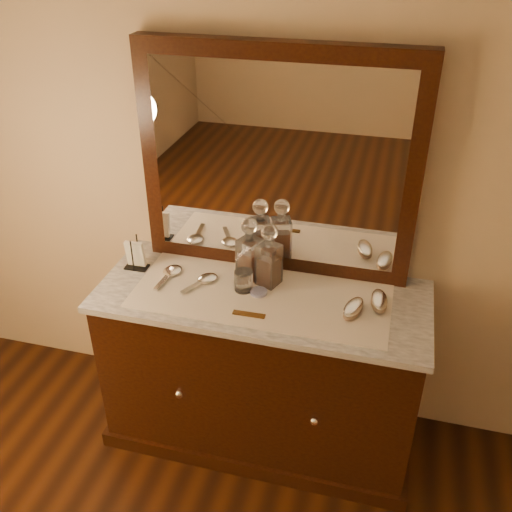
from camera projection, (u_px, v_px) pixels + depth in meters
name	position (u px, v px, depth m)	size (l,w,h in m)	color
dresser_cabinet	(261.00, 370.00, 2.68)	(1.40, 0.55, 0.82)	black
dresser_plinth	(261.00, 424.00, 2.87)	(1.46, 0.59, 0.08)	black
knob_left	(179.00, 394.00, 2.49)	(0.04, 0.04, 0.04)	silver
knob_right	(314.00, 421.00, 2.36)	(0.04, 0.04, 0.04)	silver
marble_top	(262.00, 296.00, 2.46)	(1.44, 0.59, 0.03)	white
mirror_frame	(277.00, 164.00, 2.39)	(1.20, 0.08, 1.00)	black
mirror_glass	(275.00, 167.00, 2.36)	(1.06, 0.01, 0.86)	white
lace_runner	(261.00, 296.00, 2.43)	(1.10, 0.45, 0.00)	beige
pin_dish	(259.00, 292.00, 2.44)	(0.07, 0.07, 0.01)	white
comb	(249.00, 314.00, 2.31)	(0.14, 0.03, 0.01)	brown
napkin_rack	(136.00, 256.00, 2.60)	(0.11, 0.07, 0.16)	black
decanter_left	(250.00, 255.00, 2.50)	(0.12, 0.12, 0.30)	brown
decanter_right	(269.00, 261.00, 2.46)	(0.12, 0.12, 0.30)	brown
brush_near	(353.00, 309.00, 2.32)	(0.10, 0.16, 0.04)	#8C6E56
brush_far	(379.00, 301.00, 2.36)	(0.09, 0.16, 0.04)	#8C6E56
hand_mirror_outer	(171.00, 273.00, 2.57)	(0.09, 0.22, 0.02)	silver
hand_mirror_inner	(205.00, 280.00, 2.52)	(0.14, 0.20, 0.02)	silver
tumblers	(244.00, 281.00, 2.45)	(0.08, 0.08, 0.09)	white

